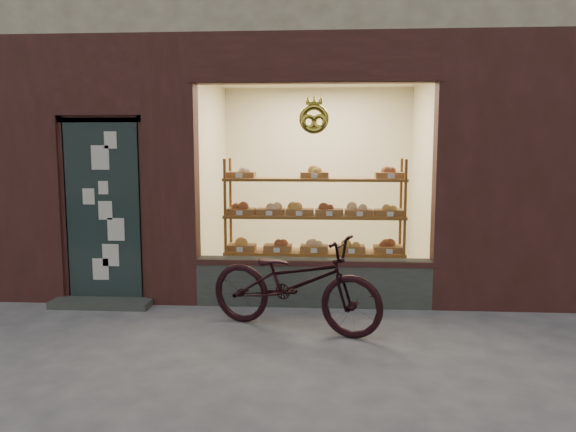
{
  "coord_description": "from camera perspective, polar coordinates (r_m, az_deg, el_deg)",
  "views": [
    {
      "loc": [
        0.59,
        -4.27,
        1.87
      ],
      "look_at": [
        0.16,
        2.0,
        1.07
      ],
      "focal_mm": 35.0,
      "sensor_mm": 36.0,
      "label": 1
    }
  ],
  "objects": [
    {
      "name": "ground",
      "position": [
        4.7,
        -3.79,
        -16.17
      ],
      "size": [
        90.0,
        90.0,
        0.0
      ],
      "primitive_type": "plane",
      "color": "#525258"
    },
    {
      "name": "bicycle",
      "position": [
        5.69,
        0.67,
        -6.79
      ],
      "size": [
        1.95,
        1.24,
        0.97
      ],
      "primitive_type": "imported",
      "rotation": [
        0.0,
        0.0,
        1.22
      ],
      "color": "black",
      "rests_on": "ground"
    },
    {
      "name": "display_shelf",
      "position": [
        6.9,
        2.69,
        -1.26
      ],
      "size": [
        2.2,
        0.45,
        1.7
      ],
      "color": "brown",
      "rests_on": "ground"
    }
  ]
}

